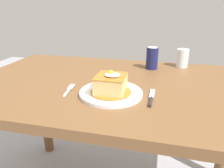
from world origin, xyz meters
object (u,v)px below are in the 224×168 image
at_px(main_plate, 111,93).
at_px(fork, 68,91).
at_px(drinking_glass, 182,59).
at_px(knife, 151,99).
at_px(soda_can, 152,58).

height_order(main_plate, fork, main_plate).
bearing_deg(drinking_glass, knife, -105.44).
distance_m(soda_can, drinking_glass, 0.19).
height_order(main_plate, drinking_glass, drinking_glass).
bearing_deg(knife, soda_can, 93.74).
height_order(fork, drinking_glass, drinking_glass).
relative_size(fork, soda_can, 1.14).
xyz_separation_m(main_plate, soda_can, (0.14, 0.41, 0.05)).
distance_m(knife, drinking_glass, 0.53).
bearing_deg(main_plate, soda_can, 71.69).
xyz_separation_m(main_plate, drinking_glass, (0.31, 0.49, 0.04)).
xyz_separation_m(knife, soda_can, (-0.03, 0.43, 0.06)).
distance_m(main_plate, knife, 0.17).
bearing_deg(knife, fork, 179.57).
height_order(soda_can, drinking_glass, soda_can).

